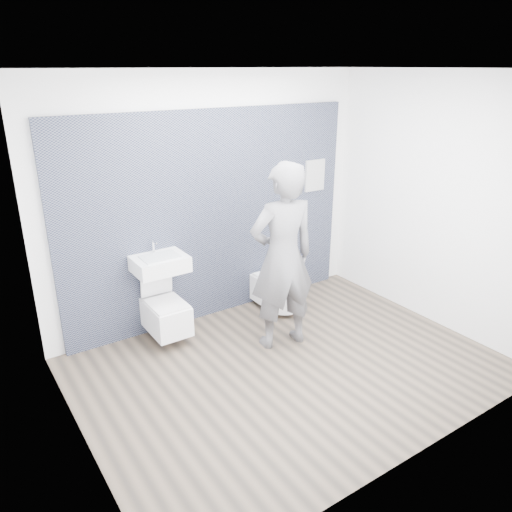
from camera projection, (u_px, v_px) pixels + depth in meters
ground at (289, 367)px, 4.99m from camera, size 4.00×4.00×0.00m
room_shell at (294, 198)px, 4.37m from camera, size 4.00×4.00×4.00m
tile_wall at (217, 311)px, 6.13m from camera, size 3.60×0.06×2.40m
washbasin at (160, 263)px, 5.22m from camera, size 0.55×0.41×0.41m
toilet_square at (166, 315)px, 5.38m from camera, size 0.38×0.55×0.75m
toilet_rounded at (278, 291)px, 6.11m from camera, size 0.39×0.66×0.36m
info_placard at (310, 285)px, 6.85m from camera, size 0.30×0.03×0.39m
visitor at (282, 258)px, 5.09m from camera, size 0.79×0.58×1.98m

